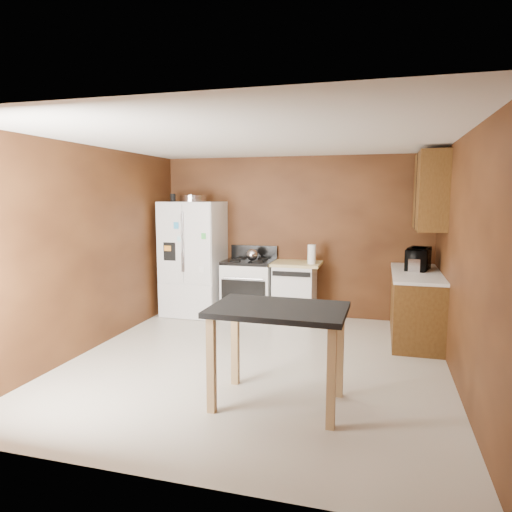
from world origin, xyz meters
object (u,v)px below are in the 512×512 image
at_px(refrigerator, 193,258).
at_px(microwave, 418,260).
at_px(paper_towel, 312,254).
at_px(island, 278,322).
at_px(green_canister, 310,259).
at_px(gas_range, 249,288).
at_px(kettle, 252,255).
at_px(roasting_pan, 193,198).
at_px(dishwasher, 295,291).
at_px(toaster, 415,265).
at_px(pen_cup, 173,198).

bearing_deg(refrigerator, microwave, -3.51).
relative_size(paper_towel, island, 0.23).
bearing_deg(green_canister, gas_range, -174.53).
height_order(paper_towel, island, paper_towel).
relative_size(kettle, island, 0.15).
height_order(roasting_pan, kettle, roasting_pan).
bearing_deg(dishwasher, kettle, -173.96).
distance_m(kettle, island, 3.01).
xyz_separation_m(green_canister, toaster, (1.47, -0.51, 0.05)).
bearing_deg(green_canister, toaster, -19.16).
distance_m(pen_cup, paper_towel, 2.36).
relative_size(kettle, microwave, 0.37).
xyz_separation_m(pen_cup, dishwasher, (1.95, 0.12, -1.41)).
xyz_separation_m(paper_towel, green_canister, (-0.04, 0.15, -0.09)).
height_order(pen_cup, refrigerator, pen_cup).
distance_m(pen_cup, kettle, 1.55).
bearing_deg(gas_range, green_canister, 5.47).
relative_size(green_canister, island, 0.09).
bearing_deg(refrigerator, roasting_pan, 72.86).
bearing_deg(pen_cup, microwave, -2.64).
relative_size(roasting_pan, pen_cup, 3.32).
relative_size(toaster, dishwasher, 0.27).
distance_m(pen_cup, microwave, 3.78).
xyz_separation_m(gas_range, island, (1.11, -2.86, 0.31)).
bearing_deg(microwave, pen_cup, 102.10).
relative_size(microwave, gas_range, 0.44).
bearing_deg(pen_cup, island, -49.79).
bearing_deg(kettle, toaster, -9.04).
relative_size(refrigerator, island, 1.48).
relative_size(pen_cup, kettle, 0.70).
xyz_separation_m(green_canister, refrigerator, (-1.85, -0.15, -0.04)).
height_order(refrigerator, dishwasher, refrigerator).
height_order(toaster, refrigerator, refrigerator).
bearing_deg(paper_towel, toaster, -14.16).
bearing_deg(microwave, island, 167.09).
xyz_separation_m(kettle, microwave, (2.40, -0.22, 0.04)).
relative_size(roasting_pan, refrigerator, 0.23).
xyz_separation_m(toaster, refrigerator, (-3.32, 0.36, -0.09)).
height_order(green_canister, toaster, toaster).
height_order(pen_cup, green_canister, pen_cup).
xyz_separation_m(refrigerator, gas_range, (0.91, 0.06, -0.44)).
relative_size(green_canister, gas_range, 0.10).
bearing_deg(kettle, roasting_pan, 179.42).
height_order(green_canister, refrigerator, refrigerator).
distance_m(gas_range, dishwasher, 0.72).
xyz_separation_m(paper_towel, toaster, (1.43, -0.36, -0.04)).
distance_m(roasting_pan, kettle, 1.29).
bearing_deg(gas_range, pen_cup, -175.45).
relative_size(roasting_pan, kettle, 2.31).
bearing_deg(microwave, paper_towel, 96.72).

